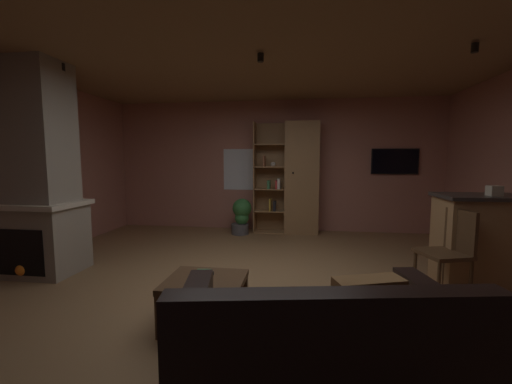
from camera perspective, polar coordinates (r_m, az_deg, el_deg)
floor at (r=3.66m, az=-0.90°, el=-17.41°), size 6.54×6.19×0.02m
wall_back at (r=6.47m, az=3.33°, el=4.73°), size 6.66×0.06×2.62m
ceiling at (r=3.57m, az=-0.98°, el=25.45°), size 6.54×6.19×0.02m
window_pane_back at (r=6.52m, az=-2.56°, el=4.09°), size 0.77×0.01×0.84m
stone_fireplace at (r=4.78m, az=-34.83°, el=1.77°), size 0.99×0.76×2.62m
bookshelf_cabinet at (r=6.18m, az=7.47°, el=2.40°), size 1.26×0.41×2.16m
kitchen_bar_counter at (r=4.53m, az=38.62°, el=-7.03°), size 1.47×0.62×1.05m
tissue_box at (r=4.26m, az=37.18°, el=0.17°), size 0.12×0.12×0.11m
leather_couch at (r=2.04m, az=11.10°, el=-27.64°), size 1.70×1.12×0.84m
coffee_table at (r=2.88m, az=-9.18°, el=-16.85°), size 0.67×0.59×0.41m
table_book_0 at (r=2.92m, az=-9.14°, el=-14.44°), size 0.14×0.09×0.03m
table_book_1 at (r=2.90m, az=-9.54°, el=-14.08°), size 0.13×0.10×0.02m
dining_chair at (r=3.89m, az=31.73°, el=-8.49°), size 0.52×0.52×0.92m
potted_floor_plant at (r=6.12m, az=-2.64°, el=-4.24°), size 0.39×0.39×0.69m
wall_mounted_tv at (r=6.64m, az=23.84°, el=5.09°), size 0.86×0.06×0.49m
track_light_spot_0 at (r=4.73m, az=-31.70°, el=18.68°), size 0.07×0.07×0.09m
track_light_spot_1 at (r=3.76m, az=0.83°, el=23.16°), size 0.07×0.07×0.09m
track_light_spot_2 at (r=4.10m, az=34.87°, el=20.64°), size 0.07×0.07×0.09m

